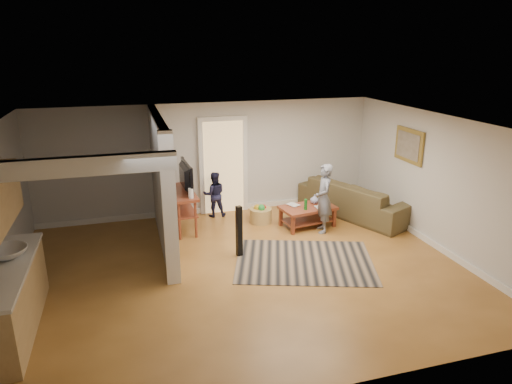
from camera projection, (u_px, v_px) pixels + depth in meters
ground at (244, 270)px, 7.81m from camera, size 7.50×7.50×0.00m
room_shell at (174, 187)px, 7.47m from camera, size 7.54×6.02×2.52m
area_rug at (304, 261)px, 8.13m from camera, size 2.84×2.44×0.01m
sofa at (354, 214)px, 10.37m from camera, size 2.01×2.83×0.77m
coffee_table at (308, 211)px, 9.62m from camera, size 1.21×0.82×0.67m
tv_console at (182, 195)px, 9.37m from camera, size 0.55×1.32×1.12m
speaker_left at (239, 231)px, 8.21m from camera, size 0.12×0.12×0.96m
speaker_right at (173, 214)px, 8.87m from camera, size 0.14×0.14×1.10m
toy_basket at (261, 215)px, 9.87m from camera, size 0.48×0.48×0.43m
child at (322, 231)px, 9.45m from camera, size 0.45×0.58×1.43m
toddler at (215, 216)px, 10.29m from camera, size 0.54×0.44×1.02m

